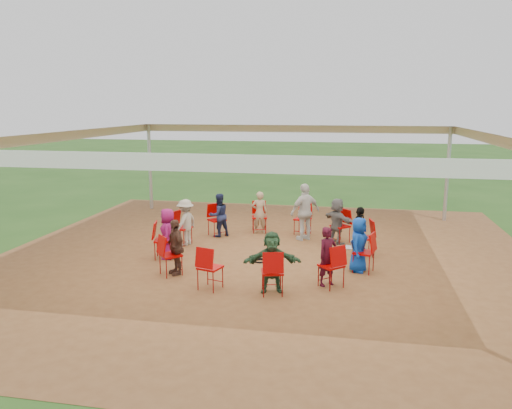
% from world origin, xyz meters
% --- Properties ---
extents(ground, '(80.00, 80.00, 0.00)m').
position_xyz_m(ground, '(0.00, 0.00, 0.00)').
color(ground, '#264E18').
rests_on(ground, ground).
extents(dirt_patch, '(13.00, 13.00, 0.00)m').
position_xyz_m(dirt_patch, '(0.00, 0.00, 0.01)').
color(dirt_patch, brown).
rests_on(dirt_patch, ground).
extents(tent, '(10.33, 10.33, 3.00)m').
position_xyz_m(tent, '(0.00, 0.00, 2.37)').
color(tent, '#B2B2B7').
rests_on(tent, ground).
extents(chair_0, '(0.54, 0.53, 0.90)m').
position_xyz_m(chair_0, '(2.34, -0.69, 0.45)').
color(chair_0, '#B20100').
rests_on(chair_0, ground).
extents(chair_1, '(0.53, 0.51, 0.90)m').
position_xyz_m(chair_1, '(2.38, 0.57, 0.45)').
color(chair_1, '#B20100').
rests_on(chair_1, ground).
extents(chair_2, '(0.61, 0.61, 0.90)m').
position_xyz_m(chair_2, '(1.77, 1.68, 0.45)').
color(chair_2, '#B20100').
rests_on(chair_2, ground).
extents(chair_3, '(0.53, 0.54, 0.90)m').
position_xyz_m(chair_3, '(0.69, 2.34, 0.45)').
color(chair_3, '#B20100').
rests_on(chair_3, ground).
extents(chair_4, '(0.51, 0.53, 0.90)m').
position_xyz_m(chair_4, '(-0.57, 2.38, 0.45)').
color(chair_4, '#B20100').
rests_on(chair_4, ground).
extents(chair_5, '(0.61, 0.61, 0.90)m').
position_xyz_m(chair_5, '(-1.68, 1.77, 0.45)').
color(chair_5, '#B20100').
rests_on(chair_5, ground).
extents(chair_6, '(0.54, 0.53, 0.90)m').
position_xyz_m(chair_6, '(-2.34, 0.69, 0.45)').
color(chair_6, '#B20100').
rests_on(chair_6, ground).
extents(chair_7, '(0.53, 0.51, 0.90)m').
position_xyz_m(chair_7, '(-2.38, -0.57, 0.45)').
color(chair_7, '#B20100').
rests_on(chair_7, ground).
extents(chair_8, '(0.61, 0.61, 0.90)m').
position_xyz_m(chair_8, '(-1.77, -1.68, 0.45)').
color(chair_8, '#B20100').
rests_on(chair_8, ground).
extents(chair_9, '(0.53, 0.54, 0.90)m').
position_xyz_m(chair_9, '(-0.69, -2.34, 0.45)').
color(chair_9, '#B20100').
rests_on(chair_9, ground).
extents(chair_10, '(0.51, 0.53, 0.90)m').
position_xyz_m(chair_10, '(0.57, -2.38, 0.45)').
color(chair_10, '#B20100').
rests_on(chair_10, ground).
extents(chair_11, '(0.61, 0.61, 0.90)m').
position_xyz_m(chair_11, '(1.68, -1.77, 0.45)').
color(chair_11, '#B20100').
rests_on(chair_11, ground).
extents(person_seated_0, '(0.49, 0.67, 1.22)m').
position_xyz_m(person_seated_0, '(2.23, -0.66, 0.62)').
color(person_seated_0, '#0D3EAE').
rests_on(person_seated_0, ground).
extents(person_seated_1, '(0.52, 0.78, 1.22)m').
position_xyz_m(person_seated_1, '(2.26, 0.54, 0.62)').
color(person_seated_1, black).
rests_on(person_seated_1, ground).
extents(person_seated_2, '(1.09, 1.12, 1.22)m').
position_xyz_m(person_seated_2, '(1.68, 1.60, 0.62)').
color(person_seated_2, slate).
rests_on(person_seated_2, ground).
extents(person_seated_3, '(0.50, 0.39, 1.22)m').
position_xyz_m(person_seated_3, '(-0.54, 2.26, 0.62)').
color(person_seated_3, tan).
rests_on(person_seated_3, ground).
extents(person_seated_4, '(0.67, 0.66, 1.22)m').
position_xyz_m(person_seated_4, '(-1.60, 1.68, 0.62)').
color(person_seated_4, '#1C2347').
rests_on(person_seated_4, ground).
extents(person_seated_5, '(0.60, 0.87, 1.22)m').
position_xyz_m(person_seated_5, '(-2.23, 0.66, 0.62)').
color(person_seated_5, '#9E998B').
rests_on(person_seated_5, ground).
extents(person_seated_6, '(0.47, 0.66, 1.22)m').
position_xyz_m(person_seated_6, '(-2.26, -0.54, 0.62)').
color(person_seated_6, '#831256').
rests_on(person_seated_6, ground).
extents(person_seated_7, '(0.76, 0.77, 1.22)m').
position_xyz_m(person_seated_7, '(-1.68, -1.60, 0.62)').
color(person_seated_7, '#4F3025').
rests_on(person_seated_7, ground).
extents(person_seated_8, '(1.20, 0.68, 1.22)m').
position_xyz_m(person_seated_8, '(0.54, -2.26, 0.62)').
color(person_seated_8, '#274C2F').
rests_on(person_seated_8, ground).
extents(person_seated_9, '(0.53, 0.52, 1.22)m').
position_xyz_m(person_seated_9, '(1.60, -1.68, 0.62)').
color(person_seated_9, '#3A0A19').
rests_on(person_seated_9, ground).
extents(standing_person, '(1.00, 0.96, 1.57)m').
position_xyz_m(standing_person, '(0.81, 1.77, 0.79)').
color(standing_person, silver).
rests_on(standing_person, ground).
extents(cable_coil, '(0.36, 0.36, 0.03)m').
position_xyz_m(cable_coil, '(-0.06, -0.38, 0.02)').
color(cable_coil, black).
rests_on(cable_coil, ground).
extents(laptop, '(0.30, 0.34, 0.20)m').
position_xyz_m(laptop, '(2.07, -0.61, 0.58)').
color(laptop, '#B7B7BC').
rests_on(laptop, ground).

